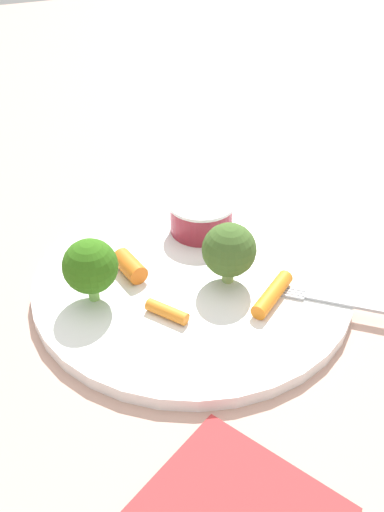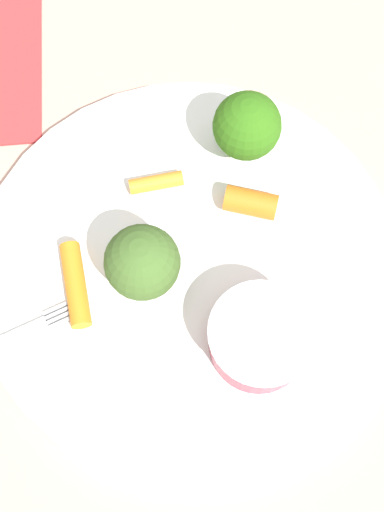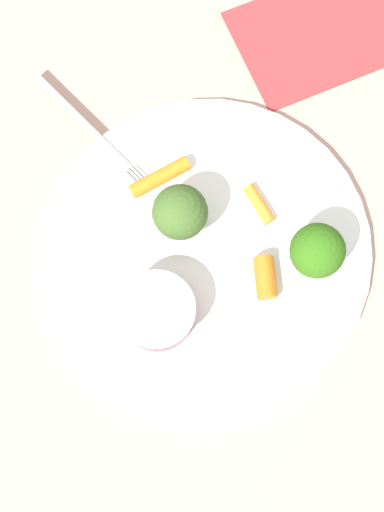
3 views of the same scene
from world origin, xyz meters
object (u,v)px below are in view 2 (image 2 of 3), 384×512
at_px(sauce_cup, 260,339).
at_px(broccoli_floret_0, 142,263).
at_px(carrot_stick_0, 156,182).
at_px(carrot_stick_2, 75,285).
at_px(carrot_stick_1, 251,203).
at_px(plate, 188,261).
at_px(broccoli_floret_1, 247,126).

height_order(sauce_cup, broccoli_floret_0, broccoli_floret_0).
height_order(carrot_stick_0, carrot_stick_2, carrot_stick_2).
bearing_deg(carrot_stick_2, carrot_stick_1, 139.45).
distance_m(sauce_cup, broccoli_floret_0, 0.09).
bearing_deg(sauce_cup, broccoli_floret_0, -98.45).
height_order(broccoli_floret_0, carrot_stick_0, broccoli_floret_0).
xyz_separation_m(broccoli_floret_0, carrot_stick_0, (-0.07, -0.02, -0.03)).
distance_m(sauce_cup, carrot_stick_2, 0.12).
xyz_separation_m(plate, carrot_stick_1, (-0.05, 0.03, 0.01)).
distance_m(broccoli_floret_0, carrot_stick_1, 0.09).
bearing_deg(carrot_stick_0, carrot_stick_2, -11.09).
relative_size(plate, carrot_stick_0, 7.62).
relative_size(sauce_cup, carrot_stick_2, 1.15).
relative_size(plate, carrot_stick_1, 8.03).
bearing_deg(plate, sauce_cup, 58.98).
height_order(plate, carrot_stick_1, carrot_stick_1).
relative_size(carrot_stick_1, carrot_stick_2, 0.63).
xyz_separation_m(sauce_cup, carrot_stick_2, (0.01, -0.12, -0.01)).
relative_size(broccoli_floret_0, broccoli_floret_1, 0.99).
xyz_separation_m(broccoli_floret_1, carrot_stick_2, (0.14, -0.06, -0.03)).
relative_size(plate, broccoli_floret_0, 4.99).
bearing_deg(carrot_stick_0, broccoli_floret_1, 136.02).
bearing_deg(broccoli_floret_0, carrot_stick_1, 149.85).
bearing_deg(carrot_stick_2, sauce_cup, 94.49).
relative_size(sauce_cup, carrot_stick_1, 1.83).
relative_size(broccoli_floret_1, carrot_stick_0, 1.55).
xyz_separation_m(sauce_cup, carrot_stick_1, (-0.09, -0.04, -0.01)).
height_order(plate, broccoli_floret_0, broccoli_floret_0).
bearing_deg(carrot_stick_2, plate, 129.16).
distance_m(broccoli_floret_1, carrot_stick_0, 0.07).
bearing_deg(sauce_cup, plate, -121.02).
bearing_deg(broccoli_floret_1, carrot_stick_2, -25.00).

